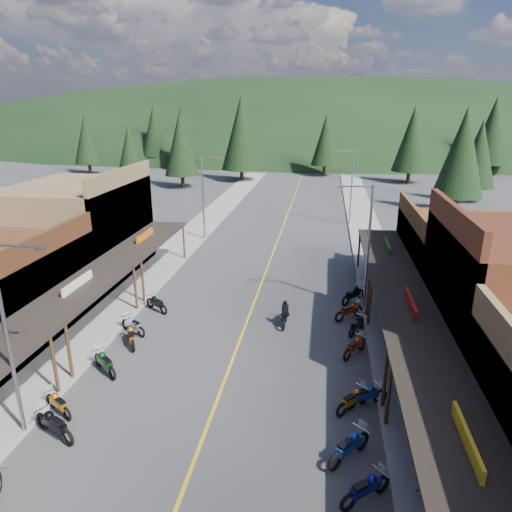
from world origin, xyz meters
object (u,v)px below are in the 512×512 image
at_px(pine_0, 87,139).
at_px(pedestrian_east_a, 423,475).
at_px(bike_west_6, 58,403).
at_px(bike_west_10, 156,303).
at_px(streetlight_1, 204,194).
at_px(pine_3, 326,140).
at_px(bike_west_5, 54,423).
at_px(bike_east_4, 366,487).
at_px(pine_4, 412,139).
at_px(shop_east_3, 463,260).
at_px(rider_on_bike, 285,314).
at_px(bike_west_7, 105,362).
at_px(bike_west_9, 133,324).
at_px(streetlight_2, 366,242).
at_px(bike_east_6, 353,399).
at_px(bike_east_8, 355,345).
at_px(pedestrian_east_b, 372,273).
at_px(bike_east_5, 349,445).
at_px(streetlight_0, 10,334).
at_px(streetlight_3, 350,184).
at_px(pine_10, 181,144).
at_px(pine_8, 130,155).
at_px(pine_9, 479,154).
at_px(bike_east_9, 357,324).
at_px(bike_east_11, 353,294).
at_px(bike_east_7, 365,395).
at_px(pine_11, 462,152).
at_px(bike_east_10, 349,310).
at_px(shop_west_3, 80,230).
at_px(pine_1, 182,133).
at_px(pine_7, 154,131).

xyz_separation_m(pine_0, pedestrian_east_a, (47.93, -68.92, -5.52)).
relative_size(bike_west_6, bike_west_10, 0.94).
distance_m(streetlight_1, pedestrian_east_a, 32.71).
bearing_deg(pine_3, streetlight_1, -103.98).
height_order(bike_west_5, bike_east_4, bike_west_5).
height_order(pine_3, pine_4, pine_4).
height_order(shop_east_3, rider_on_bike, shop_east_3).
height_order(pine_3, bike_west_10, pine_3).
bearing_deg(rider_on_bike, bike_west_7, -140.05).
height_order(pine_0, pine_4, pine_4).
bearing_deg(bike_west_10, bike_west_9, -150.53).
distance_m(streetlight_2, pine_0, 71.59).
relative_size(bike_west_5, bike_east_6, 1.16).
height_order(bike_east_8, pedestrian_east_b, pedestrian_east_b).
xyz_separation_m(bike_west_10, bike_east_5, (11.54, -11.18, 0.05)).
distance_m(streetlight_0, streetlight_3, 38.59).
height_order(streetlight_2, pine_10, pine_10).
relative_size(streetlight_3, pine_10, 0.69).
bearing_deg(pine_3, pine_4, -23.20).
xyz_separation_m(pine_4, pine_8, (-40.00, -20.00, -1.26)).
bearing_deg(pine_3, shop_east_3, -79.89).
bearing_deg(pedestrian_east_b, pine_9, -118.60).
relative_size(bike_east_9, bike_east_11, 0.84).
distance_m(streetlight_1, bike_west_9, 19.77).
bearing_deg(bike_east_7, bike_east_4, -30.65).
relative_size(bike_east_9, pedestrian_east_a, 1.19).
height_order(pine_11, pedestrian_east_b, pine_11).
bearing_deg(bike_west_7, pine_0, 68.32).
height_order(bike_east_9, pedestrian_east_b, pedestrian_east_b).
height_order(bike_east_6, bike_east_7, bike_east_7).
relative_size(pine_10, bike_east_10, 5.47).
xyz_separation_m(shop_west_3, streetlight_3, (20.74, 18.70, 0.94)).
xyz_separation_m(pine_1, bike_west_9, (17.82, -67.38, -6.65)).
relative_size(streetlight_2, streetlight_3, 1.00).
distance_m(bike_west_5, bike_east_6, 12.18).
relative_size(pine_1, bike_west_5, 5.42).
bearing_deg(streetlight_1, rider_on_bike, -61.29).
xyz_separation_m(pine_4, bike_east_7, (-11.55, -62.20, -6.64)).
distance_m(bike_west_6, bike_east_9, 15.88).
height_order(streetlight_0, bike_east_7, streetlight_0).
distance_m(bike_west_9, bike_east_4, 15.79).
relative_size(rider_on_bike, pedestrian_east_b, 1.37).
bearing_deg(bike_east_8, pine_1, 147.68).
height_order(shop_east_3, streetlight_2, streetlight_2).
relative_size(pine_7, pedestrian_east_a, 7.73).
distance_m(pine_10, bike_east_10, 50.24).
xyz_separation_m(shop_west_3, bike_west_6, (7.37, -15.96, -2.97)).
xyz_separation_m(bike_west_7, bike_east_10, (12.00, 7.79, -0.02)).
bearing_deg(bike_east_5, pine_10, 153.26).
height_order(pedestrian_east_a, pedestrian_east_b, pedestrian_east_a).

